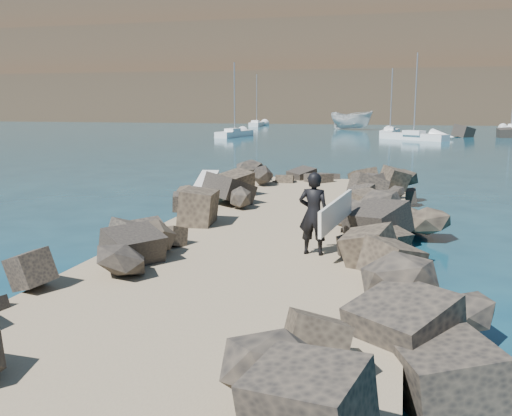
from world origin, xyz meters
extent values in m
plane|color=#0F384C|center=(0.00, 0.00, 0.00)|extent=(800.00, 800.00, 0.00)
cube|color=#8C7759|center=(0.00, -2.00, 0.30)|extent=(6.00, 26.00, 0.60)
cube|color=black|center=(-2.90, -1.50, 0.50)|extent=(2.60, 22.00, 1.00)
cube|color=black|center=(2.90, -1.50, 0.50)|extent=(2.60, 22.00, 1.00)
cube|color=#2D4919|center=(10.00, 160.00, 16.00)|extent=(360.00, 140.00, 32.00)
cube|color=white|center=(-3.17, 4.73, 1.04)|extent=(0.91, 2.33, 0.08)
imported|color=silver|center=(-4.50, 69.83, 1.33)|extent=(7.27, 5.69, 2.66)
imported|color=black|center=(1.19, -0.99, 1.44)|extent=(0.64, 0.45, 1.68)
cube|color=white|center=(1.64, -0.99, 1.49)|extent=(0.43, 2.06, 0.65)
cube|color=white|center=(-15.36, 48.69, 0.25)|extent=(2.61, 6.91, 0.80)
cylinder|color=gray|center=(-15.36, 48.69, 4.31)|extent=(0.12, 0.12, 7.43)
cube|color=white|center=(-15.36, 47.89, 0.75)|extent=(1.39, 2.05, 0.44)
cube|color=white|center=(1.19, 56.46, 0.25)|extent=(2.17, 6.49, 0.80)
cylinder|color=gray|center=(1.19, 56.46, 4.10)|extent=(0.12, 0.12, 7.01)
cube|color=white|center=(1.19, 55.70, 0.75)|extent=(1.23, 1.89, 0.44)
cube|color=white|center=(-20.73, 79.17, 0.25)|extent=(2.19, 7.11, 0.80)
cylinder|color=gray|center=(-20.73, 79.17, 4.45)|extent=(0.12, 0.12, 7.69)
cube|color=white|center=(-20.73, 78.33, 0.75)|extent=(1.30, 2.05, 0.44)
cube|color=white|center=(3.75, 48.17, 0.25)|extent=(6.89, 5.46, 0.80)
cylinder|color=gray|center=(3.75, 48.17, 4.60)|extent=(0.12, 0.12, 8.00)
cube|color=white|center=(3.75, 47.67, 0.75)|extent=(2.34, 2.12, 0.44)
cube|color=white|center=(16.69, 71.39, 0.25)|extent=(2.63, 5.89, 0.80)
cube|color=white|center=(16.69, 70.72, 0.75)|extent=(1.29, 1.79, 0.44)
camera|label=1|loc=(2.90, -12.15, 3.61)|focal=40.00mm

